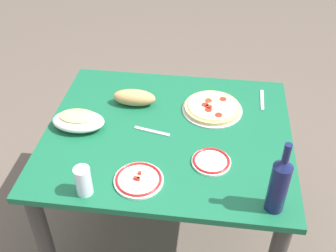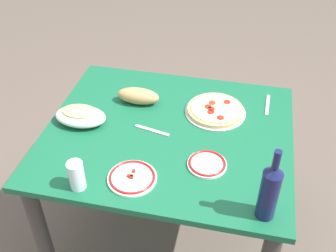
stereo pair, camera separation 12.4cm
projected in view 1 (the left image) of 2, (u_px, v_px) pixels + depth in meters
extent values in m
plane|color=brown|center=(168.00, 227.00, 2.30)|extent=(8.00, 8.00, 0.00)
cube|color=#145938|center=(168.00, 134.00, 1.86)|extent=(1.11, 0.95, 0.03)
cylinder|color=#33302D|center=(262.00, 141.00, 2.35)|extent=(0.07, 0.07, 0.67)
cylinder|color=#33302D|center=(95.00, 127.00, 2.45)|extent=(0.07, 0.07, 0.67)
cylinder|color=#33302D|center=(46.00, 244.00, 1.81)|extent=(0.07, 0.07, 0.67)
cylinder|color=#B7B7BC|center=(212.00, 110.00, 1.97)|extent=(0.29, 0.29, 0.01)
cylinder|color=#DBB26B|center=(212.00, 108.00, 1.97)|extent=(0.27, 0.27, 0.02)
cylinder|color=#EFD684|center=(212.00, 106.00, 1.96)|extent=(0.24, 0.24, 0.01)
cylinder|color=maroon|center=(219.00, 115.00, 1.89)|extent=(0.03, 0.03, 0.00)
cylinder|color=maroon|center=(205.00, 105.00, 1.96)|extent=(0.03, 0.03, 0.00)
cylinder|color=maroon|center=(208.00, 110.00, 1.92)|extent=(0.03, 0.03, 0.00)
cylinder|color=#B22D1E|center=(209.00, 100.00, 1.98)|extent=(0.03, 0.03, 0.00)
cylinder|color=maroon|center=(209.00, 107.00, 1.94)|extent=(0.03, 0.03, 0.00)
cylinder|color=maroon|center=(223.00, 99.00, 1.99)|extent=(0.03, 0.03, 0.00)
ellipsoid|color=white|center=(78.00, 121.00, 1.85)|extent=(0.24, 0.15, 0.07)
ellipsoid|color=#AD2819|center=(78.00, 119.00, 1.84)|extent=(0.20, 0.12, 0.03)
ellipsoid|color=#EACC75|center=(77.00, 116.00, 1.83)|extent=(0.17, 0.10, 0.02)
cylinder|color=#141942|center=(278.00, 188.00, 1.44)|extent=(0.07, 0.07, 0.21)
cone|color=#141942|center=(284.00, 163.00, 1.37)|extent=(0.07, 0.07, 0.03)
cylinder|color=#141942|center=(287.00, 153.00, 1.33)|extent=(0.03, 0.03, 0.07)
cylinder|color=silver|center=(83.00, 181.00, 1.53)|extent=(0.06, 0.06, 0.12)
cylinder|color=white|center=(211.00, 162.00, 1.69)|extent=(0.16, 0.16, 0.01)
torus|color=red|center=(211.00, 161.00, 1.68)|extent=(0.15, 0.15, 0.01)
cylinder|color=white|center=(139.00, 180.00, 1.61)|extent=(0.20, 0.20, 0.01)
torus|color=red|center=(139.00, 179.00, 1.60)|extent=(0.18, 0.18, 0.01)
cube|color=#AD2819|center=(138.00, 179.00, 1.60)|extent=(0.01, 0.01, 0.01)
cube|color=#AD2819|center=(138.00, 178.00, 1.60)|extent=(0.01, 0.01, 0.01)
cube|color=#AD2819|center=(140.00, 173.00, 1.62)|extent=(0.01, 0.01, 0.01)
cube|color=#AD2819|center=(135.00, 178.00, 1.60)|extent=(0.01, 0.01, 0.01)
ellipsoid|color=tan|center=(134.00, 98.00, 1.99)|extent=(0.21, 0.09, 0.08)
cube|color=#B7B7BC|center=(262.00, 100.00, 2.04)|extent=(0.02, 0.17, 0.00)
cube|color=#B7B7BC|center=(152.00, 131.00, 1.85)|extent=(0.17, 0.05, 0.00)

